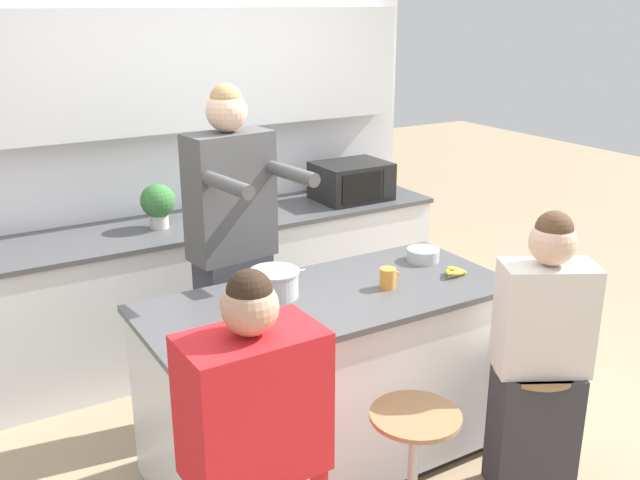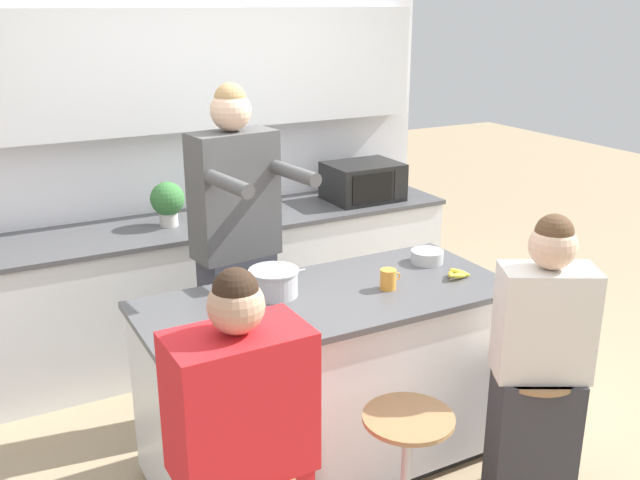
% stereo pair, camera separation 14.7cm
% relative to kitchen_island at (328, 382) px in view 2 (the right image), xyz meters
% --- Properties ---
extents(ground_plane, '(16.00, 16.00, 0.00)m').
position_rel_kitchen_island_xyz_m(ground_plane, '(0.00, 0.00, -0.47)').
color(ground_plane, tan).
extents(wall_back, '(3.41, 0.22, 2.70)m').
position_rel_kitchen_island_xyz_m(wall_back, '(0.00, 1.80, 1.07)').
color(wall_back, white).
rests_on(wall_back, ground_plane).
extents(back_counter, '(3.17, 0.67, 0.91)m').
position_rel_kitchen_island_xyz_m(back_counter, '(0.00, 1.48, -0.02)').
color(back_counter, silver).
rests_on(back_counter, ground_plane).
extents(kitchen_island, '(1.77, 0.78, 0.93)m').
position_rel_kitchen_island_xyz_m(kitchen_island, '(0.00, 0.00, 0.00)').
color(kitchen_island, black).
rests_on(kitchen_island, ground_plane).
extents(bar_stool_center, '(0.38, 0.38, 0.66)m').
position_rel_kitchen_island_xyz_m(bar_stool_center, '(0.00, -0.67, -0.11)').
color(bar_stool_center, '#997047').
rests_on(bar_stool_center, ground_plane).
extents(bar_stool_rightmost, '(0.38, 0.38, 0.66)m').
position_rel_kitchen_island_xyz_m(bar_stool_rightmost, '(0.71, -0.65, -0.11)').
color(bar_stool_rightmost, '#997047').
rests_on(bar_stool_rightmost, ground_plane).
extents(person_cooking, '(0.51, 0.63, 1.86)m').
position_rel_kitchen_island_xyz_m(person_cooking, '(-0.20, 0.63, 0.46)').
color(person_cooking, '#383842').
rests_on(person_cooking, ground_plane).
extents(person_wrapped_blanket, '(0.49, 0.30, 1.42)m').
position_rel_kitchen_island_xyz_m(person_wrapped_blanket, '(-0.71, -0.67, 0.20)').
color(person_wrapped_blanket, red).
rests_on(person_wrapped_blanket, ground_plane).
extents(person_seated_near, '(0.46, 0.41, 1.40)m').
position_rel_kitchen_island_xyz_m(person_seated_near, '(0.71, -0.67, 0.17)').
color(person_seated_near, '#333338').
rests_on(person_seated_near, ground_plane).
extents(cooking_pot, '(0.32, 0.24, 0.13)m').
position_rel_kitchen_island_xyz_m(cooking_pot, '(-0.22, 0.12, 0.52)').
color(cooking_pot, '#B7BABC').
rests_on(cooking_pot, kitchen_island).
extents(fruit_bowl, '(0.17, 0.17, 0.07)m').
position_rel_kitchen_island_xyz_m(fruit_bowl, '(0.67, 0.14, 0.49)').
color(fruit_bowl, '#B7BABC').
rests_on(fruit_bowl, kitchen_island).
extents(coffee_cup_near, '(0.11, 0.08, 0.10)m').
position_rel_kitchen_island_xyz_m(coffee_cup_near, '(0.29, -0.07, 0.51)').
color(coffee_cup_near, orange).
rests_on(coffee_cup_near, kitchen_island).
extents(banana_bunch, '(0.15, 0.11, 0.05)m').
position_rel_kitchen_island_xyz_m(banana_bunch, '(0.67, -0.11, 0.48)').
color(banana_bunch, yellow).
rests_on(banana_bunch, kitchen_island).
extents(microwave, '(0.50, 0.40, 0.26)m').
position_rel_kitchen_island_xyz_m(microwave, '(1.08, 1.45, 0.57)').
color(microwave, black).
rests_on(microwave, back_counter).
extents(potted_plant, '(0.21, 0.21, 0.28)m').
position_rel_kitchen_island_xyz_m(potted_plant, '(-0.31, 1.48, 0.60)').
color(potted_plant, beige).
rests_on(potted_plant, back_counter).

